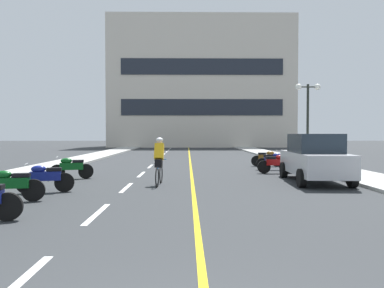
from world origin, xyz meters
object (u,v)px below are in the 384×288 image
at_px(motorcycle_6, 273,161).
at_px(motorcycle_2, 11,185).
at_px(parked_car_near, 315,158).
at_px(motorcycle_3, 45,178).
at_px(motorcycle_7, 267,158).
at_px(cyclist_rider, 159,160).
at_px(street_lamp_mid, 308,104).
at_px(motorcycle_5, 276,163).
at_px(motorcycle_4, 71,167).

bearing_deg(motorcycle_6, motorcycle_2, -136.99).
distance_m(parked_car_near, motorcycle_3, 9.49).
xyz_separation_m(motorcycle_2, motorcycle_7, (9.13, 10.45, 0.00)).
xyz_separation_m(motorcycle_6, motorcycle_7, (0.12, 2.05, 0.00)).
bearing_deg(motorcycle_3, parked_car_near, 14.34).
distance_m(parked_car_near, cyclist_rider, 5.83).
height_order(motorcycle_2, motorcycle_3, same).
bearing_deg(street_lamp_mid, motorcycle_7, -162.63).
bearing_deg(motorcycle_7, motorcycle_5, -95.66).
relative_size(motorcycle_7, cyclist_rider, 0.96).
distance_m(motorcycle_2, cyclist_rider, 4.90).
relative_size(motorcycle_2, motorcycle_3, 1.01).
xyz_separation_m(parked_car_near, motorcycle_7, (-0.36, 6.55, -0.44)).
distance_m(motorcycle_4, motorcycle_5, 8.95).
distance_m(motorcycle_5, motorcycle_7, 3.59).
bearing_deg(motorcycle_3, cyclist_rider, 25.71).
bearing_deg(motorcycle_6, motorcycle_3, -141.80).
xyz_separation_m(motorcycle_2, motorcycle_4, (0.04, 4.93, 0.00)).
height_order(motorcycle_2, motorcycle_6, same).
xyz_separation_m(motorcycle_5, motorcycle_7, (0.35, 3.57, 0.00)).
relative_size(motorcycle_2, motorcycle_7, 0.99).
relative_size(motorcycle_2, cyclist_rider, 0.95).
height_order(motorcycle_6, motorcycle_7, same).
distance_m(motorcycle_5, motorcycle_6, 1.54).
bearing_deg(parked_car_near, motorcycle_3, -165.66).
bearing_deg(motorcycle_4, motorcycle_2, -90.43).
distance_m(street_lamp_mid, motorcycle_4, 13.57).
xyz_separation_m(street_lamp_mid, motorcycle_7, (-2.53, -0.79, -3.05)).
distance_m(parked_car_near, motorcycle_5, 3.10).
xyz_separation_m(motorcycle_4, motorcycle_6, (8.97, 3.47, 0.00)).
height_order(parked_car_near, motorcycle_2, parked_car_near).
xyz_separation_m(street_lamp_mid, parked_car_near, (-2.17, -7.34, -2.61)).
bearing_deg(motorcycle_6, cyclist_rider, -135.52).
xyz_separation_m(parked_car_near, motorcycle_3, (-9.18, -2.35, -0.44)).
relative_size(motorcycle_3, motorcycle_5, 0.98).
bearing_deg(motorcycle_5, cyclist_rider, -143.96).
bearing_deg(motorcycle_5, motorcycle_4, -167.44).
bearing_deg(motorcycle_2, cyclist_rider, 40.76).
height_order(motorcycle_4, motorcycle_7, same).
height_order(street_lamp_mid, motorcycle_5, street_lamp_mid).
xyz_separation_m(motorcycle_7, cyclist_rider, (-5.43, -7.26, 0.41)).
bearing_deg(motorcycle_7, motorcycle_6, -93.35).
distance_m(street_lamp_mid, motorcycle_7, 4.04).
relative_size(street_lamp_mid, motorcycle_3, 2.74).
bearing_deg(cyclist_rider, motorcycle_6, 44.48).
xyz_separation_m(motorcycle_2, motorcycle_6, (9.01, 8.40, 0.00)).
height_order(motorcycle_6, cyclist_rider, cyclist_rider).
bearing_deg(street_lamp_mid, parked_car_near, -106.48).
bearing_deg(motorcycle_2, motorcycle_6, 43.01).
xyz_separation_m(motorcycle_2, cyclist_rider, (3.70, 3.19, 0.41)).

